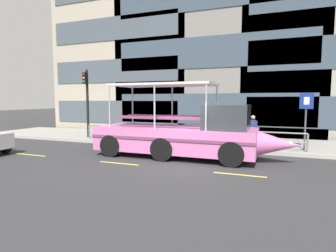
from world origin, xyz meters
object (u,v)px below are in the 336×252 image
traffic_light_pole (87,97)px  leaned_bicycle (114,133)px  parking_sign (306,111)px  pedestrian_near_bow (253,127)px  duck_tour_boat (186,134)px

traffic_light_pole → leaned_bicycle: (2.04, -0.10, -2.23)m
parking_sign → leaned_bicycle: (-10.55, -0.16, -1.48)m
traffic_light_pole → pedestrian_near_bow: traffic_light_pole is taller
traffic_light_pole → pedestrian_near_bow: size_ratio=2.68×
duck_tour_boat → pedestrian_near_bow: bearing=49.3°
duck_tour_boat → traffic_light_pole: bearing=159.5°
leaned_bicycle → duck_tour_boat: (5.43, -2.70, 0.49)m
traffic_light_pole → leaned_bicycle: traffic_light_pole is taller
traffic_light_pole → leaned_bicycle: bearing=-2.9°
parking_sign → duck_tour_boat: size_ratio=0.30×
leaned_bicycle → duck_tour_boat: duck_tour_boat is taller
parking_sign → pedestrian_near_bow: 2.60m
traffic_light_pole → parking_sign: (12.59, 0.05, -0.75)m
traffic_light_pole → pedestrian_near_bow: (10.16, 0.32, -1.64)m
leaned_bicycle → duck_tour_boat: 6.08m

